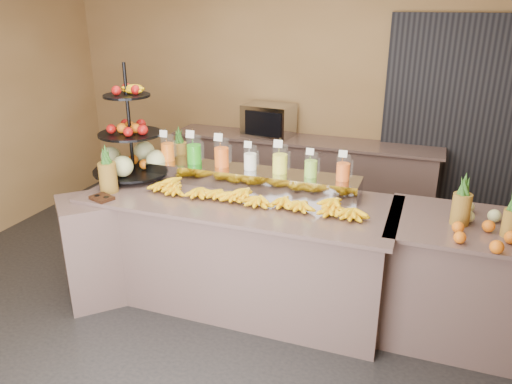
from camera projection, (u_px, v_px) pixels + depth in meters
The scene contains 20 objects.
ground at pixel (227, 316), 4.06m from camera, with size 6.00×6.00×0.00m, color black.
room_envelope at pixel (282, 71), 4.02m from camera, with size 6.04×5.02×2.82m.
buffet_counter at pixel (225, 249), 4.16m from camera, with size 2.75×1.25×0.93m.
right_counter at pixel (457, 280), 3.70m from camera, with size 1.08×0.88×0.93m.
back_ledge at pixel (301, 177), 5.87m from camera, with size 3.10×0.55×0.93m.
pitcher_tray at pixel (250, 178), 4.22m from camera, with size 1.85×0.30×0.15m, color gray.
juice_pitcher_orange_a at pixel (168, 149), 4.40m from camera, with size 0.12×0.13×0.29m.
juice_pitcher_green at pixel (194, 151), 4.32m from camera, with size 0.13×0.14×0.32m.
juice_pitcher_orange_b at pixel (222, 154), 4.24m from camera, with size 0.13×0.13×0.31m.
juice_pitcher_milk at pixel (250, 159), 4.16m from camera, with size 0.11×0.12×0.27m.
juice_pitcher_lemon at pixel (280, 161), 4.07m from camera, with size 0.13×0.13×0.31m.
juice_pitcher_lime at pixel (311, 166), 3.99m from camera, with size 0.11×0.11×0.26m.
juice_pitcher_orange_c at pixel (343, 169), 3.91m from camera, with size 0.11×0.12×0.27m.
banana_heap at pixel (250, 194), 3.91m from camera, with size 1.84×0.17×0.15m.
fruit_stand at pixel (137, 149), 4.40m from camera, with size 0.77×0.77×1.00m.
condiment_caddy at pixel (102, 198), 3.96m from camera, with size 0.17×0.13×0.03m, color black.
pineapple_left_a at pixel (108, 174), 4.07m from camera, with size 0.15×0.15×0.41m.
pineapple_left_b at pixel (180, 153), 4.63m from camera, with size 0.14×0.14×0.41m.
right_fruit_pile at pixel (482, 225), 3.33m from camera, with size 0.43×0.41×0.23m.
oven_warmer at pixel (269, 120), 5.77m from camera, with size 0.55×0.39×0.37m, color gray.
Camera 1 is at (1.40, -3.14, 2.40)m, focal length 35.00 mm.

